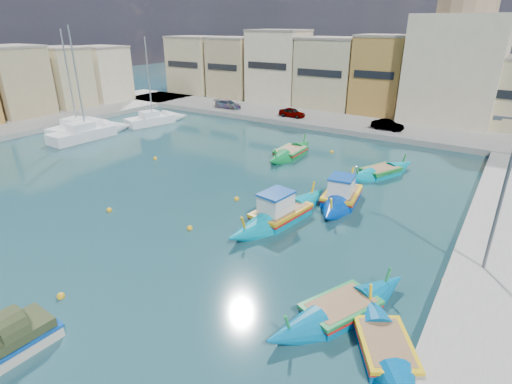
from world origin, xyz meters
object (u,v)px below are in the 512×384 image
Objects in this scene: luzzu_blue_cabin at (342,196)px; yacht_midnorth at (87,126)px; yacht_north at (163,119)px; church_block at (458,53)px; luzzu_cyan_mid at (380,172)px; luzzu_green at (290,153)px; tender_near at (12,340)px; luzzu_cyan_south at (385,350)px; yacht_mid at (100,131)px; quay_street_lamp at (500,196)px; luzzu_turquoise_cabin at (281,214)px; luzzu_blue_south at (341,310)px.

luzzu_blue_cabin is 0.75× the size of yacht_midnorth.
church_block is at bearing 31.87° from yacht_north.
luzzu_cyan_mid is 8.75m from luzzu_green.
church_block reaches higher than luzzu_blue_cabin.
tender_near is at bearing -39.63° from yacht_midnorth.
luzzu_cyan_south is at bearing 32.46° from tender_near.
yacht_midnorth is (-34.61, -26.57, -7.93)m from church_block.
yacht_mid is at bearing -139.01° from church_block.
quay_street_lamp reaches higher than luzzu_blue_cabin.
yacht_north is at bearing 81.97° from yacht_mid.
yacht_mid is (-1.20, -8.51, 0.05)m from yacht_north.
yacht_north is (-20.30, 3.36, 0.16)m from luzzu_green.
luzzu_turquoise_cabin is 1.27× the size of luzzu_cyan_mid.
church_block is 1.90× the size of luzzu_turquoise_cabin.
yacht_north reaches higher than luzzu_cyan_south.
luzzu_blue_south is at bearing -20.64° from yacht_midnorth.
yacht_midnorth is (-4.43, -7.80, 0.04)m from yacht_north.
yacht_north reaches higher than luzzu_green.
luzzu_turquoise_cabin is at bearing -179.12° from quay_street_lamp.
luzzu_cyan_south is 42.06m from yacht_north.
church_block is at bearing 87.10° from luzzu_cyan_mid.
luzzu_blue_cabin is 0.82× the size of yacht_north.
luzzu_blue_cabin is 10.82m from luzzu_green.
quay_street_lamp is at bearing -53.01° from luzzu_cyan_mid.
yacht_mid is at bearing 158.24° from luzzu_cyan_south.
luzzu_blue_cabin is 1.11× the size of luzzu_blue_south.
yacht_midnorth reaches higher than luzzu_cyan_south.
yacht_north reaches higher than luzzu_turquoise_cabin.
yacht_mid is at bearing 170.18° from quay_street_lamp.
tender_near is 38.45m from yacht_north.
church_block is 50.56m from tender_near.
luzzu_cyan_mid is 27.48m from tender_near.
luzzu_blue_cabin is 14.21m from luzzu_cyan_south.
luzzu_cyan_mid reaches higher than tender_near.
yacht_mid is (-31.39, -27.28, -7.92)m from church_block.
luzzu_blue_south is 2.56m from luzzu_cyan_south.
yacht_north is (-29.04, 3.83, 0.19)m from luzzu_cyan_mid.
luzzu_blue_cabin is at bearing -95.75° from luzzu_cyan_mid.
luzzu_cyan_south is (-2.44, -7.81, -4.10)m from quay_street_lamp.
luzzu_cyan_south is (5.00, -41.81, -8.17)m from church_block.
luzzu_green is 22.11m from yacht_mid.
tender_near is (-14.45, -15.44, -3.85)m from quay_street_lamp.
yacht_midnorth reaches higher than luzzu_green.
quay_street_lamp is 0.98× the size of luzzu_blue_south.
luzzu_cyan_south is 0.64× the size of yacht_north.
luzzu_blue_south is at bearing -55.72° from luzzu_green.
yacht_mid reaches higher than yacht_north.
church_block is 42.89m from luzzu_cyan_south.
church_block reaches higher than luzzu_cyan_mid.
tender_near is 32.95m from yacht_mid.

